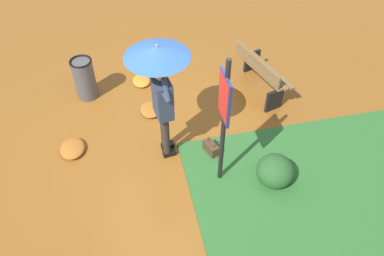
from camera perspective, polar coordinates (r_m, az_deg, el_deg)
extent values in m
plane|color=brown|center=(6.80, -4.10, -2.52)|extent=(18.00, 18.00, 0.00)
cube|color=#2D662D|center=(6.08, 22.33, -15.58)|extent=(4.80, 4.00, 0.05)
cylinder|color=#2D2823|center=(6.34, -3.79, -1.37)|extent=(0.12, 0.12, 0.86)
cylinder|color=#2D2823|center=(6.46, -4.07, -0.24)|extent=(0.12, 0.12, 0.86)
cube|color=black|center=(6.63, -3.29, -3.64)|extent=(0.14, 0.23, 0.08)
cube|color=black|center=(6.75, -3.57, -2.52)|extent=(0.14, 0.23, 0.08)
cube|color=#2D3851|center=(5.88, -4.29, 4.29)|extent=(0.41, 0.29, 0.64)
sphere|color=tan|center=(5.59, -4.54, 7.86)|extent=(0.20, 0.20, 0.20)
ellipsoid|color=black|center=(5.58, -4.56, 8.10)|extent=(0.20, 0.20, 0.15)
cylinder|color=#2D3851|center=(5.59, -3.78, 4.55)|extent=(0.18, 0.13, 0.18)
cylinder|color=#2D3851|center=(5.56, -3.79, 5.54)|extent=(0.24, 0.11, 0.33)
cube|color=black|center=(5.54, -4.17, 7.18)|extent=(0.07, 0.02, 0.14)
cylinder|color=#2D3851|center=(5.86, -4.73, 7.07)|extent=(0.11, 0.10, 0.09)
cylinder|color=#2D3851|center=(5.79, -4.85, 7.67)|extent=(0.10, 0.09, 0.23)
cylinder|color=#A5A5AD|center=(5.60, -5.09, 10.18)|extent=(0.02, 0.02, 0.41)
cone|color=#264C8C|center=(5.54, -5.15, 10.99)|extent=(0.96, 0.96, 0.16)
sphere|color=#A5A5AD|center=(5.48, -5.23, 11.94)|extent=(0.02, 0.02, 0.02)
cylinder|color=black|center=(5.48, 4.59, 0.05)|extent=(0.07, 0.07, 2.30)
cube|color=navy|center=(5.10, 4.78, 4.40)|extent=(0.44, 0.04, 0.70)
cube|color=red|center=(5.09, 4.58, 4.37)|extent=(0.38, 0.01, 0.64)
cube|color=#4C3323|center=(6.58, 2.75, -3.06)|extent=(0.33, 0.23, 0.24)
torus|color=#4C3323|center=(6.46, 2.79, -2.11)|extent=(0.17, 0.07, 0.18)
cube|color=black|center=(7.46, 11.86, 3.99)|extent=(0.16, 0.36, 0.44)
cube|color=black|center=(8.38, 8.71, 9.64)|extent=(0.16, 0.36, 0.44)
cube|color=brown|center=(7.81, 11.26, 8.46)|extent=(1.37, 0.49, 0.04)
cube|color=brown|center=(7.77, 10.43, 8.37)|extent=(1.37, 0.49, 0.04)
cube|color=brown|center=(7.72, 9.59, 8.28)|extent=(1.37, 0.49, 0.04)
cube|color=brown|center=(7.65, 9.32, 8.84)|extent=(1.36, 0.43, 0.10)
cube|color=brown|center=(7.57, 9.45, 9.69)|extent=(1.36, 0.43, 0.10)
cylinder|color=#4C4C51|center=(7.77, -15.33, 6.84)|extent=(0.40, 0.40, 0.80)
torus|color=black|center=(7.53, -15.93, 9.31)|extent=(0.42, 0.42, 0.04)
ellipsoid|color=#285628|center=(6.22, 11.98, -6.14)|extent=(0.58, 0.58, 0.52)
ellipsoid|color=#1E421E|center=(6.41, 12.03, -5.31)|extent=(0.35, 0.35, 0.35)
ellipsoid|color=#C68428|center=(8.10, -7.35, 6.86)|extent=(0.45, 0.36, 0.10)
ellipsoid|color=#A86023|center=(6.97, -16.99, -2.82)|extent=(0.52, 0.41, 0.11)
ellipsoid|color=#A86023|center=(7.40, -6.03, 2.74)|extent=(0.49, 0.39, 0.11)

